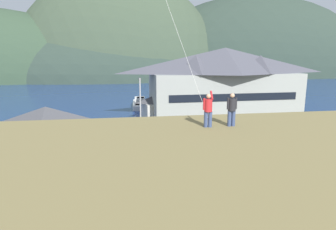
{
  "coord_description": "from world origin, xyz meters",
  "views": [
    {
      "loc": [
        -6.18,
        -22.36,
        10.1
      ],
      "look_at": [
        -1.25,
        9.0,
        3.56
      ],
      "focal_mm": 30.78,
      "sensor_mm": 36.0,
      "label": 1
    }
  ],
  "objects_px": {
    "parked_car_back_row_left": "(181,165)",
    "person_kite_flyer": "(208,109)",
    "moored_boat_inner_slip": "(139,104)",
    "parked_car_mid_row_far": "(241,162)",
    "storage_shed_near_lot": "(47,129)",
    "storage_shed_waterside": "(161,105)",
    "person_companion": "(232,109)",
    "parked_car_front_row_silver": "(150,141)",
    "moored_boat_outer_mooring": "(177,105)",
    "parked_car_mid_row_center": "(195,140)",
    "parking_light_pole": "(140,106)",
    "parked_car_back_row_right": "(241,138)",
    "harbor_lodge": "(224,82)",
    "parked_car_mid_row_near": "(316,154)",
    "moored_boat_wharfside": "(141,104)",
    "wharf_dock": "(159,107)",
    "parked_car_lone_by_shed": "(97,145)"
  },
  "relations": [
    {
      "from": "parked_car_mid_row_center",
      "to": "person_companion",
      "type": "height_order",
      "value": "person_companion"
    },
    {
      "from": "wharf_dock",
      "to": "parked_car_front_row_silver",
      "type": "distance_m",
      "value": 25.55
    },
    {
      "from": "parked_car_back_row_left",
      "to": "person_kite_flyer",
      "type": "xyz_separation_m",
      "value": [
        -0.38,
        -8.41,
        6.36
      ]
    },
    {
      "from": "moored_boat_outer_mooring",
      "to": "moored_boat_inner_slip",
      "type": "height_order",
      "value": "same"
    },
    {
      "from": "parked_car_front_row_silver",
      "to": "harbor_lodge",
      "type": "bearing_deg",
      "value": 47.31
    },
    {
      "from": "parked_car_mid_row_near",
      "to": "parked_car_front_row_silver",
      "type": "bearing_deg",
      "value": 155.81
    },
    {
      "from": "parked_car_back_row_left",
      "to": "parked_car_mid_row_near",
      "type": "relative_size",
      "value": 1.0
    },
    {
      "from": "parked_car_front_row_silver",
      "to": "person_kite_flyer",
      "type": "distance_m",
      "value": 17.14
    },
    {
      "from": "storage_shed_near_lot",
      "to": "moored_boat_inner_slip",
      "type": "distance_m",
      "value": 27.86
    },
    {
      "from": "moored_boat_wharfside",
      "to": "parked_car_front_row_silver",
      "type": "relative_size",
      "value": 1.58
    },
    {
      "from": "wharf_dock",
      "to": "parked_car_mid_row_far",
      "type": "xyz_separation_m",
      "value": [
        3.15,
        -32.6,
        0.71
      ]
    },
    {
      "from": "storage_shed_waterside",
      "to": "parked_car_front_row_silver",
      "type": "xyz_separation_m",
      "value": [
        -3.28,
        -15.49,
        -1.2
      ]
    },
    {
      "from": "storage_shed_near_lot",
      "to": "parked_car_back_row_left",
      "type": "distance_m",
      "value": 15.55
    },
    {
      "from": "parked_car_mid_row_near",
      "to": "parked_car_front_row_silver",
      "type": "height_order",
      "value": "same"
    },
    {
      "from": "parked_car_back_row_right",
      "to": "parked_car_mid_row_near",
      "type": "height_order",
      "value": "same"
    },
    {
      "from": "parked_car_front_row_silver",
      "to": "parked_car_mid_row_center",
      "type": "bearing_deg",
      "value": -6.49
    },
    {
      "from": "parking_light_pole",
      "to": "storage_shed_near_lot",
      "type": "bearing_deg",
      "value": -170.19
    },
    {
      "from": "parked_car_back_row_left",
      "to": "person_companion",
      "type": "distance_m",
      "value": 10.56
    },
    {
      "from": "moored_boat_inner_slip",
      "to": "parked_car_mid_row_near",
      "type": "distance_m",
      "value": 36.52
    },
    {
      "from": "harbor_lodge",
      "to": "person_kite_flyer",
      "type": "bearing_deg",
      "value": -111.36
    },
    {
      "from": "wharf_dock",
      "to": "parked_car_back_row_right",
      "type": "xyz_separation_m",
      "value": [
        6.17,
        -25.45,
        0.71
      ]
    },
    {
      "from": "parking_light_pole",
      "to": "person_companion",
      "type": "bearing_deg",
      "value": -79.09
    },
    {
      "from": "parked_car_back_row_right",
      "to": "moored_boat_outer_mooring",
      "type": "bearing_deg",
      "value": 96.4
    },
    {
      "from": "parked_car_back_row_left",
      "to": "person_kite_flyer",
      "type": "bearing_deg",
      "value": -92.61
    },
    {
      "from": "parked_car_mid_row_center",
      "to": "parked_car_mid_row_near",
      "type": "distance_m",
      "value": 11.83
    },
    {
      "from": "harbor_lodge",
      "to": "parked_car_front_row_silver",
      "type": "bearing_deg",
      "value": -132.69
    },
    {
      "from": "parked_car_back_row_right",
      "to": "parked_car_back_row_left",
      "type": "height_order",
      "value": "same"
    },
    {
      "from": "moored_boat_inner_slip",
      "to": "parked_car_mid_row_far",
      "type": "distance_m",
      "value": 34.83
    },
    {
      "from": "moored_boat_wharfside",
      "to": "parked_car_back_row_left",
      "type": "relative_size",
      "value": 1.55
    },
    {
      "from": "parked_car_lone_by_shed",
      "to": "parked_car_mid_row_far",
      "type": "height_order",
      "value": "same"
    },
    {
      "from": "parked_car_back_row_right",
      "to": "parked_car_front_row_silver",
      "type": "xyz_separation_m",
      "value": [
        -10.3,
        0.24,
        0.0
      ]
    },
    {
      "from": "moored_boat_outer_mooring",
      "to": "parked_car_mid_row_center",
      "type": "distance_m",
      "value": 24.54
    },
    {
      "from": "person_companion",
      "to": "wharf_dock",
      "type": "bearing_deg",
      "value": 88.26
    },
    {
      "from": "parked_car_lone_by_shed",
      "to": "parking_light_pole",
      "type": "distance_m",
      "value": 6.89
    },
    {
      "from": "moored_boat_wharfside",
      "to": "parking_light_pole",
      "type": "distance_m",
      "value": 23.66
    },
    {
      "from": "parked_car_mid_row_far",
      "to": "parking_light_pole",
      "type": "xyz_separation_m",
      "value": [
        -8.04,
        10.46,
        3.34
      ]
    },
    {
      "from": "storage_shed_near_lot",
      "to": "parked_car_back_row_right",
      "type": "height_order",
      "value": "storage_shed_near_lot"
    },
    {
      "from": "storage_shed_near_lot",
      "to": "moored_boat_inner_slip",
      "type": "relative_size",
      "value": 0.89
    },
    {
      "from": "storage_shed_waterside",
      "to": "person_kite_flyer",
      "type": "distance_m",
      "value": 31.79
    },
    {
      "from": "parked_car_mid_row_center",
      "to": "parked_car_front_row_silver",
      "type": "xyz_separation_m",
      "value": [
        -4.92,
        0.56,
        0.0
      ]
    },
    {
      "from": "storage_shed_near_lot",
      "to": "storage_shed_waterside",
      "type": "height_order",
      "value": "storage_shed_near_lot"
    },
    {
      "from": "wharf_dock",
      "to": "moored_boat_inner_slip",
      "type": "xyz_separation_m",
      "value": [
        -3.66,
        1.56,
        0.37
      ]
    },
    {
      "from": "moored_boat_outer_mooring",
      "to": "parked_car_mid_row_far",
      "type": "distance_m",
      "value": 31.23
    },
    {
      "from": "moored_boat_wharfside",
      "to": "parked_car_front_row_silver",
      "type": "bearing_deg",
      "value": -91.64
    },
    {
      "from": "parking_light_pole",
      "to": "person_kite_flyer",
      "type": "distance_m",
      "value": 19.28
    },
    {
      "from": "moored_boat_outer_mooring",
      "to": "parked_car_front_row_silver",
      "type": "relative_size",
      "value": 1.7
    },
    {
      "from": "person_companion",
      "to": "parked_car_front_row_silver",
      "type": "bearing_deg",
      "value": 100.33
    },
    {
      "from": "storage_shed_near_lot",
      "to": "moored_boat_wharfside",
      "type": "xyz_separation_m",
      "value": [
        11.52,
        25.05,
        -1.83
      ]
    },
    {
      "from": "storage_shed_near_lot",
      "to": "parked_car_mid_row_center",
      "type": "distance_m",
      "value": 15.87
    },
    {
      "from": "storage_shed_near_lot",
      "to": "person_companion",
      "type": "relative_size",
      "value": 4.21
    }
  ]
}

